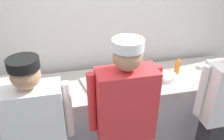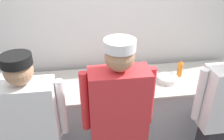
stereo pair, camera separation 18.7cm
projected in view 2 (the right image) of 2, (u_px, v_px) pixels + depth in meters
The scene contains 15 objects.
wall_back at pixel (110, 28), 2.88m from camera, with size 4.94×0.10×2.83m.
prep_counter at pixel (115, 113), 2.92m from camera, with size 3.15×0.73×0.93m.
chef_near_left at pixel (33, 136), 2.01m from camera, with size 0.60×0.24×1.67m.
chef_center at pixel (118, 126), 2.05m from camera, with size 0.63×0.24×1.75m.
chef_far_right at pixel (223, 116), 2.24m from camera, with size 0.60×0.24×1.66m.
plate_stack_front at pixel (35, 83), 2.59m from camera, with size 0.22×0.22×0.08m.
plate_stack_rear at pixel (168, 79), 2.70m from camera, with size 0.23×0.23×0.06m.
mixing_bowl_steel at pixel (5, 84), 2.54m from camera, with size 0.38×0.38×0.13m, color #B7BABF.
sheet_tray at pixel (102, 82), 2.67m from camera, with size 0.44×0.35×0.02m, color #B7BABF.
squeeze_bottle_primary at pixel (180, 69), 2.76m from camera, with size 0.06×0.06×0.21m.
ramekin_yellow_sauce at pixel (55, 85), 2.60m from camera, with size 0.11×0.11×0.04m.
ramekin_green_sauce at pixel (143, 85), 2.59m from camera, with size 0.09×0.09×0.04m.
ramekin_red_sauce at pixel (154, 73), 2.84m from camera, with size 0.09×0.09×0.04m.
ramekin_orange_sauce at pixel (206, 70), 2.90m from camera, with size 0.10×0.10×0.04m.
deli_cup at pixel (12, 96), 2.36m from camera, with size 0.09×0.09×0.11m, color white.
Camera 2 is at (-0.35, -1.87, 2.38)m, focal length 37.35 mm.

